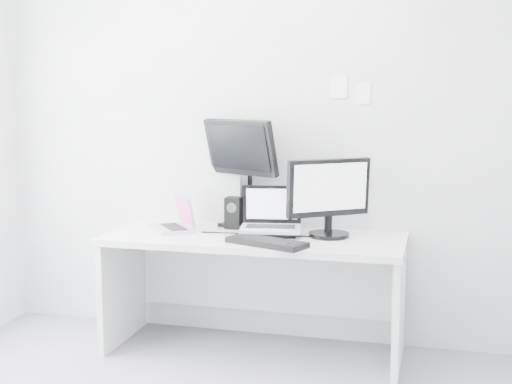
# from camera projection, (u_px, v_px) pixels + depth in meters

# --- Properties ---
(back_wall) EXTENTS (3.60, 0.00, 3.60)m
(back_wall) POSITION_uv_depth(u_px,v_px,m) (268.00, 129.00, 4.54)
(back_wall) COLOR silver
(back_wall) RESTS_ON ground
(desk) EXTENTS (1.80, 0.70, 0.73)m
(desk) POSITION_uv_depth(u_px,v_px,m) (254.00, 295.00, 4.34)
(desk) COLOR silver
(desk) RESTS_ON ground
(macbook) EXTENTS (0.37, 0.38, 0.23)m
(macbook) POSITION_uv_depth(u_px,v_px,m) (171.00, 212.00, 4.45)
(macbook) COLOR silver
(macbook) RESTS_ON desk
(speaker) EXTENTS (0.11, 0.11, 0.20)m
(speaker) POSITION_uv_depth(u_px,v_px,m) (234.00, 213.00, 4.51)
(speaker) COLOR black
(speaker) RESTS_ON desk
(dell_laptop) EXTENTS (0.40, 0.34, 0.30)m
(dell_laptop) POSITION_uv_depth(u_px,v_px,m) (271.00, 211.00, 4.28)
(dell_laptop) COLOR silver
(dell_laptop) RESTS_ON desk
(rear_monitor) EXTENTS (0.55, 0.39, 0.71)m
(rear_monitor) POSITION_uv_depth(u_px,v_px,m) (243.00, 172.00, 4.52)
(rear_monitor) COLOR black
(rear_monitor) RESTS_ON desk
(samsung_monitor) EXTENTS (0.57, 0.51, 0.48)m
(samsung_monitor) POSITION_uv_depth(u_px,v_px,m) (329.00, 197.00, 4.23)
(samsung_monitor) COLOR black
(samsung_monitor) RESTS_ON desk
(keyboard) EXTENTS (0.50, 0.33, 0.03)m
(keyboard) POSITION_uv_depth(u_px,v_px,m) (267.00, 242.00, 4.03)
(keyboard) COLOR black
(keyboard) RESTS_ON desk
(mouse) EXTENTS (0.11, 0.08, 0.03)m
(mouse) POSITION_uv_depth(u_px,v_px,m) (288.00, 245.00, 3.94)
(mouse) COLOR black
(mouse) RESTS_ON desk
(wall_note_0) EXTENTS (0.10, 0.00, 0.14)m
(wall_note_0) POSITION_uv_depth(u_px,v_px,m) (339.00, 87.00, 4.38)
(wall_note_0) COLOR white
(wall_note_0) RESTS_ON back_wall
(wall_note_1) EXTENTS (0.09, 0.00, 0.13)m
(wall_note_1) POSITION_uv_depth(u_px,v_px,m) (363.00, 93.00, 4.35)
(wall_note_1) COLOR white
(wall_note_1) RESTS_ON back_wall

